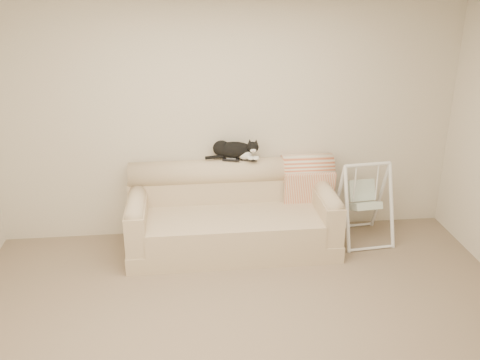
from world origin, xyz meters
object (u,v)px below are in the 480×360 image
at_px(sofa, 232,215).
at_px(remote_a, 231,160).
at_px(baby_swing, 364,201).
at_px(tuxedo_cat, 234,150).
at_px(remote_b, 249,159).

xyz_separation_m(sofa, remote_a, (0.01, 0.22, 0.56)).
xyz_separation_m(remote_a, baby_swing, (1.43, -0.23, -0.46)).
xyz_separation_m(remote_a, tuxedo_cat, (0.04, 0.04, 0.10)).
distance_m(remote_a, remote_b, 0.19).
bearing_deg(remote_a, baby_swing, -8.92).
bearing_deg(remote_b, baby_swing, -9.74).
height_order(sofa, remote_a, remote_a).
height_order(remote_a, baby_swing, remote_a).
relative_size(tuxedo_cat, baby_swing, 0.64).
distance_m(sofa, baby_swing, 1.45).
bearing_deg(tuxedo_cat, sofa, -101.85).
bearing_deg(baby_swing, tuxedo_cat, 169.32).
xyz_separation_m(remote_b, tuxedo_cat, (-0.15, 0.05, 0.10)).
bearing_deg(remote_b, tuxedo_cat, 161.85).
height_order(remote_a, remote_b, remote_a).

